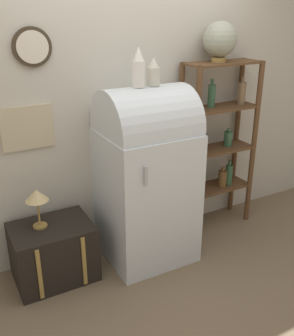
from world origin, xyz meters
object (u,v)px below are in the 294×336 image
(suitcase_trunk, at_px, (53,252))
(desk_lamp, at_px, (37,197))
(vase_left, at_px, (138,68))
(refrigerator, at_px, (146,173))
(vase_center, at_px, (154,73))
(globe, at_px, (220,40))

(suitcase_trunk, relative_size, desk_lamp, 1.97)
(vase_left, bearing_deg, refrigerator, 5.08)
(refrigerator, distance_m, desk_lamp, 0.90)
(refrigerator, distance_m, vase_left, 0.86)
(suitcase_trunk, relative_size, vase_center, 2.98)
(suitcase_trunk, bearing_deg, desk_lamp, 154.57)
(globe, relative_size, vase_center, 1.62)
(refrigerator, relative_size, desk_lamp, 4.72)
(globe, distance_m, vase_left, 0.92)
(globe, relative_size, desk_lamp, 1.07)
(suitcase_trunk, height_order, globe, globe)
(vase_center, bearing_deg, vase_left, -178.86)
(vase_left, height_order, vase_center, vase_left)
(desk_lamp, bearing_deg, globe, 2.59)
(suitcase_trunk, xyz_separation_m, globe, (1.64, 0.11, 1.57))
(refrigerator, height_order, vase_left, vase_left)
(desk_lamp, bearing_deg, vase_center, -5.97)
(desk_lamp, bearing_deg, suitcase_trunk, -25.43)
(globe, bearing_deg, refrigerator, -168.06)
(globe, height_order, vase_center, globe)
(suitcase_trunk, bearing_deg, refrigerator, -4.29)
(refrigerator, xyz_separation_m, desk_lamp, (-0.89, 0.10, -0.05))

